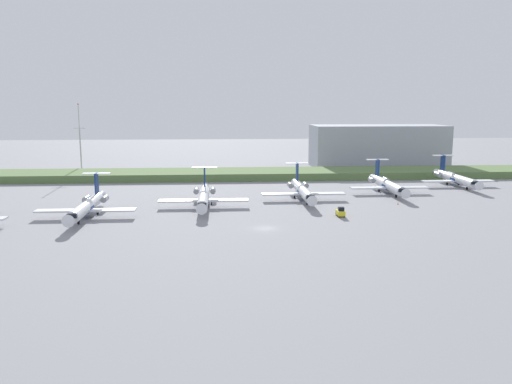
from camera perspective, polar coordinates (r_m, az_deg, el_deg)
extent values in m
plane|color=gray|center=(140.46, -0.04, -1.11)|extent=(500.00, 500.00, 0.00)
cube|color=#597542|center=(186.41, -1.01, 1.97)|extent=(320.00, 20.00, 2.59)
cylinder|color=silver|center=(127.77, -18.03, -1.56)|extent=(2.70, 24.00, 2.70)
cone|color=silver|center=(115.01, -19.65, -2.86)|extent=(2.70, 3.00, 2.70)
cone|color=silver|center=(141.16, -16.67, -0.45)|extent=(2.30, 4.00, 2.29)
cube|color=black|center=(116.70, -19.41, -2.43)|extent=(2.03, 1.80, 0.90)
cylinder|color=navy|center=(127.80, -18.03, -1.62)|extent=(2.76, 3.60, 2.76)
cube|color=silver|center=(128.52, -20.68, -1.92)|extent=(11.00, 3.20, 0.36)
cube|color=silver|center=(125.61, -15.52, -1.90)|extent=(11.00, 3.20, 0.36)
cube|color=navy|center=(137.65, -17.02, 0.95)|extent=(0.36, 3.20, 5.20)
cube|color=silver|center=(137.62, -17.05, 1.95)|extent=(6.80, 1.80, 0.24)
cylinder|color=gray|center=(137.05, -18.03, -0.73)|extent=(1.50, 3.40, 1.50)
cylinder|color=gray|center=(136.02, -16.19, -0.72)|extent=(1.50, 3.40, 1.50)
cylinder|color=gray|center=(121.01, -18.84, -2.91)|extent=(0.20, 0.20, 0.65)
cylinder|color=black|center=(121.13, -18.83, -3.17)|extent=(0.30, 0.90, 0.90)
cylinder|color=black|center=(130.91, -18.54, -2.21)|extent=(0.35, 0.90, 0.90)
cylinder|color=black|center=(130.00, -16.92, -2.21)|extent=(0.35, 0.90, 0.90)
cylinder|color=silver|center=(134.37, -5.75, -0.59)|extent=(2.70, 24.00, 2.70)
cone|color=silver|center=(121.12, -5.94, -1.72)|extent=(2.70, 3.00, 2.70)
cone|color=silver|center=(148.17, -5.58, 0.37)|extent=(2.30, 4.00, 2.29)
cube|color=black|center=(122.89, -5.91, -1.33)|extent=(2.02, 1.80, 0.90)
cylinder|color=navy|center=(134.40, -5.75, -0.65)|extent=(2.76, 3.60, 2.76)
cube|color=silver|center=(133.83, -8.28, -0.95)|extent=(11.00, 3.20, 0.36)
cube|color=silver|center=(133.44, -3.22, -0.89)|extent=(11.00, 3.20, 0.36)
cube|color=navy|center=(144.61, -5.64, 1.73)|extent=(0.36, 3.20, 5.20)
cube|color=silver|center=(144.60, -5.65, 2.69)|extent=(6.80, 1.80, 0.24)
cylinder|color=gray|center=(143.49, -6.53, 0.13)|extent=(1.50, 3.40, 1.50)
cylinder|color=gray|center=(143.35, -4.74, 0.15)|extent=(1.50, 3.40, 1.50)
cylinder|color=gray|center=(127.34, -5.84, -1.83)|extent=(0.20, 0.20, 0.65)
cylinder|color=black|center=(127.45, -5.83, -2.07)|extent=(0.30, 0.90, 0.90)
cylinder|color=black|center=(137.17, -6.50, -1.24)|extent=(0.35, 0.90, 0.90)
cylinder|color=black|center=(137.05, -4.91, -1.22)|extent=(0.35, 0.90, 0.90)
cylinder|color=silver|center=(144.02, 5.13, 0.11)|extent=(2.70, 24.00, 2.70)
cone|color=silver|center=(130.91, 6.06, -0.87)|extent=(2.70, 3.00, 2.70)
cone|color=silver|center=(157.69, 4.34, 0.96)|extent=(2.30, 4.00, 2.29)
cube|color=black|center=(132.67, 5.92, -0.52)|extent=(2.02, 1.80, 0.90)
cylinder|color=navy|center=(144.05, 5.13, 0.05)|extent=(2.76, 3.60, 2.76)
cube|color=silver|center=(142.34, 2.84, -0.22)|extent=(11.00, 3.20, 0.36)
cube|color=silver|center=(144.20, 7.51, -0.17)|extent=(11.00, 3.20, 0.36)
cube|color=navy|center=(154.19, 4.52, 2.24)|extent=(0.36, 3.20, 5.20)
cube|color=silver|center=(154.20, 4.51, 3.14)|extent=(6.80, 1.80, 0.24)
cylinder|color=gray|center=(152.65, 3.76, 0.75)|extent=(1.50, 3.40, 1.50)
cylinder|color=gray|center=(153.31, 5.43, 0.77)|extent=(1.50, 3.40, 1.50)
cylinder|color=gray|center=(137.05, 5.61, -1.00)|extent=(0.20, 0.20, 0.65)
cylinder|color=black|center=(137.15, 5.61, -1.23)|extent=(0.30, 0.90, 0.90)
cylinder|color=black|center=(146.42, 4.24, -0.51)|extent=(0.35, 0.90, 0.90)
cylinder|color=black|center=(147.00, 5.71, -0.49)|extent=(0.35, 0.90, 0.90)
cylinder|color=silver|center=(158.74, 14.23, 0.74)|extent=(2.70, 24.00, 2.70)
cone|color=silver|center=(146.15, 15.86, -0.08)|extent=(2.70, 3.00, 2.70)
cone|color=silver|center=(171.95, 12.79, 1.47)|extent=(2.30, 4.00, 2.29)
cube|color=black|center=(147.83, 15.62, 0.22)|extent=(2.03, 1.80, 0.90)
cylinder|color=navy|center=(158.76, 14.22, 0.69)|extent=(2.76, 3.60, 2.76)
cube|color=silver|center=(156.15, 12.27, 0.45)|extent=(11.00, 3.20, 0.36)
cube|color=silver|center=(159.84, 16.34, 0.49)|extent=(11.00, 3.20, 0.36)
cube|color=navy|center=(168.60, 13.13, 2.65)|extent=(0.36, 3.20, 5.20)
cube|color=silver|center=(168.62, 13.13, 3.47)|extent=(6.80, 1.80, 0.24)
cylinder|color=gray|center=(166.73, 12.52, 1.30)|extent=(1.50, 3.40, 1.50)
cylinder|color=gray|center=(168.06, 13.99, 1.30)|extent=(1.50, 3.40, 1.50)
cylinder|color=gray|center=(152.02, 15.07, -0.23)|extent=(0.20, 0.20, 0.65)
cylinder|color=black|center=(152.11, 15.06, -0.44)|extent=(0.30, 0.90, 0.90)
cylinder|color=black|center=(160.73, 13.29, 0.17)|extent=(0.35, 0.90, 0.90)
cylinder|color=black|center=(161.90, 14.57, 0.18)|extent=(0.35, 0.90, 0.90)
cylinder|color=silver|center=(178.92, 21.06, 1.37)|extent=(2.70, 24.00, 2.70)
cone|color=silver|center=(166.92, 23.00, 0.69)|extent=(2.70, 3.00, 2.70)
cone|color=silver|center=(191.58, 19.32, 1.99)|extent=(2.29, 4.00, 2.29)
cube|color=black|center=(168.53, 22.72, 0.95)|extent=(2.03, 1.80, 0.90)
cylinder|color=navy|center=(178.94, 21.06, 1.33)|extent=(2.76, 3.60, 2.76)
cube|color=silver|center=(175.69, 19.44, 1.13)|extent=(11.00, 3.20, 0.36)
cube|color=silver|center=(180.69, 22.88, 1.14)|extent=(11.00, 3.20, 0.36)
cube|color=navy|center=(188.39, 19.74, 3.05)|extent=(0.36, 3.20, 5.20)
cube|color=silver|center=(188.43, 19.74, 3.79)|extent=(6.80, 1.80, 0.24)
cylinder|color=gray|center=(186.30, 19.26, 1.85)|extent=(1.50, 3.40, 1.50)
cylinder|color=gray|center=(188.11, 20.52, 1.84)|extent=(1.50, 3.40, 1.50)
cylinder|color=gray|center=(172.49, 22.07, 0.53)|extent=(0.20, 0.20, 0.65)
cylinder|color=black|center=(172.57, 22.06, 0.35)|extent=(0.30, 0.90, 0.90)
cylinder|color=black|center=(180.57, 20.16, 0.86)|extent=(0.35, 0.90, 0.90)
cylinder|color=black|center=(182.15, 21.25, 0.86)|extent=(0.35, 0.90, 0.90)
cylinder|color=#B2B2B7|center=(206.84, -18.61, 4.20)|extent=(0.50, 0.50, 16.72)
cylinder|color=#B2B2B7|center=(206.13, -18.81, 7.76)|extent=(0.28, 0.28, 9.00)
cube|color=#B2B2B7|center=(206.27, -18.74, 6.62)|extent=(4.40, 0.20, 0.20)
sphere|color=red|center=(206.06, -18.88, 9.08)|extent=(0.50, 0.50, 0.50)
cube|color=#9EA3AD|center=(223.66, 13.16, 4.90)|extent=(54.42, 21.68, 17.29)
cube|color=yellow|center=(124.38, 9.21, -2.25)|extent=(1.70, 3.20, 1.10)
cube|color=black|center=(123.65, 9.28, -1.85)|extent=(1.36, 1.10, 0.90)
cylinder|color=black|center=(123.41, 8.96, -2.60)|extent=(0.22, 0.60, 0.60)
cylinder|color=black|center=(123.75, 9.64, -2.58)|extent=(0.22, 0.60, 0.60)
cylinder|color=black|center=(125.24, 8.77, -2.41)|extent=(0.22, 0.60, 0.60)
cylinder|color=black|center=(125.58, 9.44, -2.40)|extent=(0.22, 0.60, 0.60)
cone|color=orange|center=(142.04, 15.26, -1.22)|extent=(0.44, 0.44, 0.55)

